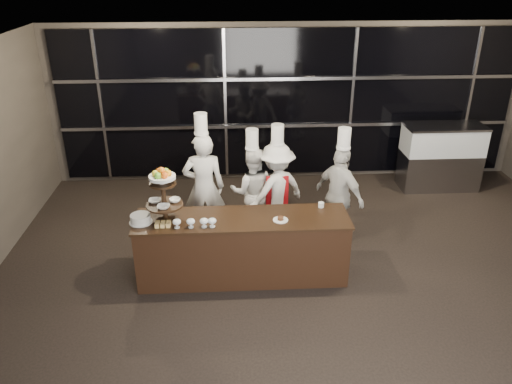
{
  "coord_description": "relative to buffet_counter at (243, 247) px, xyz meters",
  "views": [
    {
      "loc": [
        -1.15,
        -4.28,
        4.04
      ],
      "look_at": [
        -0.8,
        1.83,
        1.15
      ],
      "focal_mm": 35.0,
      "sensor_mm": 36.0,
      "label": 1
    }
  ],
  "objects": [
    {
      "name": "room",
      "position": [
        1.0,
        -1.53,
        1.03
      ],
      "size": [
        10.0,
        10.0,
        10.0
      ],
      "color": "black",
      "rests_on": "ground"
    },
    {
      "name": "window_wall",
      "position": [
        1.0,
        3.41,
        1.04
      ],
      "size": [
        8.6,
        0.1,
        2.8
      ],
      "color": "black",
      "rests_on": "ground"
    },
    {
      "name": "buffet_counter",
      "position": [
        0.0,
        0.0,
        0.0
      ],
      "size": [
        2.84,
        0.74,
        0.92
      ],
      "color": "black",
      "rests_on": "ground"
    },
    {
      "name": "display_stand",
      "position": [
        -1.0,
        -0.0,
        0.87
      ],
      "size": [
        0.48,
        0.48,
        0.74
      ],
      "color": "black",
      "rests_on": "buffet_counter"
    },
    {
      "name": "compotes",
      "position": [
        -0.59,
        -0.22,
        0.54
      ],
      "size": [
        0.56,
        0.11,
        0.12
      ],
      "color": "silver",
      "rests_on": "buffet_counter"
    },
    {
      "name": "layer_cake",
      "position": [
        -1.32,
        -0.05,
        0.51
      ],
      "size": [
        0.3,
        0.3,
        0.11
      ],
      "color": "white",
      "rests_on": "buffet_counter"
    },
    {
      "name": "pastry_squares",
      "position": [
        -1.02,
        -0.17,
        0.48
      ],
      "size": [
        0.2,
        0.13,
        0.05
      ],
      "color": "#E4BF6F",
      "rests_on": "buffet_counter"
    },
    {
      "name": "small_plate",
      "position": [
        0.5,
        -0.1,
        0.47
      ],
      "size": [
        0.2,
        0.2,
        0.05
      ],
      "color": "white",
      "rests_on": "buffet_counter"
    },
    {
      "name": "chef_cup",
      "position": [
        1.09,
        0.25,
        0.49
      ],
      "size": [
        0.08,
        0.08,
        0.07
      ],
      "primitive_type": "cylinder",
      "color": "white",
      "rests_on": "buffet_counter"
    },
    {
      "name": "display_case",
      "position": [
        3.83,
        2.77,
        0.22
      ],
      "size": [
        1.46,
        0.64,
        1.24
      ],
      "color": "#A5A5AA",
      "rests_on": "ground"
    },
    {
      "name": "chef_a",
      "position": [
        -0.55,
        1.1,
        0.43
      ],
      "size": [
        0.65,
        0.44,
        2.03
      ],
      "color": "silver",
      "rests_on": "ground"
    },
    {
      "name": "chef_b",
      "position": [
        0.19,
        1.23,
        0.27
      ],
      "size": [
        0.72,
        0.57,
        1.74
      ],
      "color": "white",
      "rests_on": "ground"
    },
    {
      "name": "chef_c",
      "position": [
        0.57,
        1.18,
        0.31
      ],
      "size": [
        1.13,
        0.99,
        1.82
      ],
      "color": "white",
      "rests_on": "ground"
    },
    {
      "name": "chef_d",
      "position": [
        1.5,
        0.91,
        0.32
      ],
      "size": [
        0.84,
        0.94,
        1.84
      ],
      "color": "silver",
      "rests_on": "ground"
    }
  ]
}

